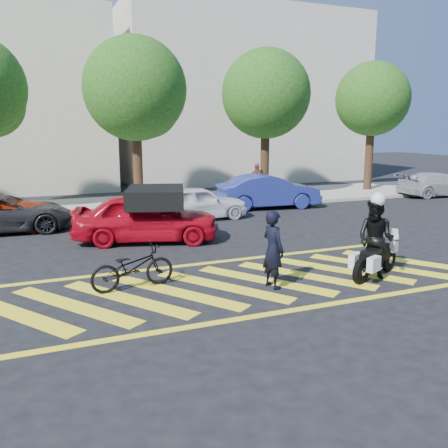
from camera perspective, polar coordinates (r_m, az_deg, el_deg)
name	(u,v)px	position (r m, az deg, el deg)	size (l,w,h in m)	color
ground	(246,283)	(11.29, 2.66, -7.10)	(90.00, 90.00, 0.00)	black
sidewalk	(139,204)	(22.45, -10.16, 2.37)	(60.00, 5.00, 0.15)	#9E998E
crosswalk	(245,283)	(11.27, 2.48, -7.11)	(12.33, 4.00, 0.01)	yellow
building_right	(239,99)	(33.58, 1.82, 14.85)	(16.00, 8.00, 11.00)	beige
tree_center	(138,93)	(22.30, -10.34, 15.25)	(4.60, 4.60, 7.56)	black
tree_right	(268,97)	(24.48, 5.26, 14.93)	(4.40, 4.40, 7.41)	black
tree_far_right	(373,102)	(28.02, 17.53, 13.82)	(4.00, 4.00, 7.10)	black
officer_bike	(273,249)	(10.80, 5.92, -3.06)	(0.65, 0.43, 1.79)	black
bicycle	(133,267)	(10.94, -10.94, -5.13)	(0.67, 1.93, 1.01)	black
police_motorcycle	(375,258)	(12.11, 17.71, -3.97)	(1.88, 1.10, 0.88)	black
officer_moto	(375,239)	(12.00, 17.76, -1.72)	(0.94, 0.73, 1.93)	black
red_convertible	(146,218)	(15.31, -9.35, 0.78)	(1.84, 4.57, 1.56)	#B10817
parked_mid_left	(5,214)	(18.21, -24.85, 1.15)	(2.15, 4.66, 1.29)	black
parked_mid_right	(198,203)	(18.72, -3.17, 2.56)	(1.59, 3.96, 1.35)	silver
parked_right	(268,191)	(21.47, 5.37, 3.93)	(1.60, 4.60, 1.51)	navy
parked_far_right	(437,184)	(27.52, 24.28, 4.38)	(1.77, 4.34, 1.26)	#999BA0
pedestrian_right	(257,180)	(23.96, 4.00, 5.29)	(0.98, 0.41, 1.67)	brown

